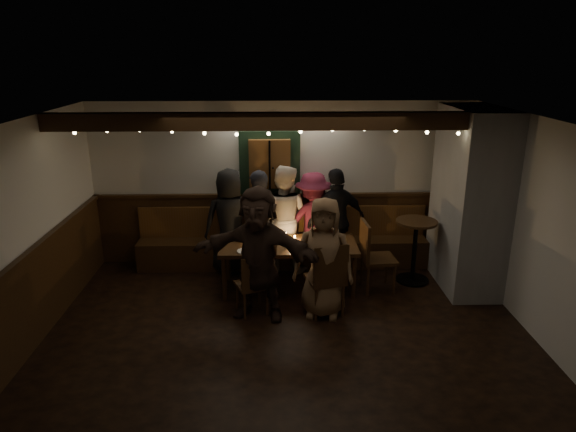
{
  "coord_description": "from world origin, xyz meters",
  "views": [
    {
      "loc": [
        -0.15,
        -5.44,
        3.34
      ],
      "look_at": [
        0.06,
        1.6,
        1.05
      ],
      "focal_mm": 32.0,
      "sensor_mm": 36.0,
      "label": 1
    }
  ],
  "objects_px": {
    "chair_end": "(372,252)",
    "person_g": "(324,258)",
    "chair_near_left": "(254,281)",
    "person_f": "(258,253)",
    "high_top": "(415,243)",
    "person_d": "(313,221)",
    "person_b": "(259,222)",
    "person_c": "(283,218)",
    "person_a": "(230,221)",
    "person_e": "(336,221)",
    "chair_near_right": "(328,275)",
    "dining_table": "(288,248)"
  },
  "relations": [
    {
      "from": "person_a",
      "to": "person_b",
      "type": "bearing_deg",
      "value": 161.62
    },
    {
      "from": "chair_end",
      "to": "high_top",
      "type": "height_order",
      "value": "chair_end"
    },
    {
      "from": "chair_end",
      "to": "person_e",
      "type": "relative_size",
      "value": 0.63
    },
    {
      "from": "person_f",
      "to": "chair_end",
      "type": "bearing_deg",
      "value": 38.93
    },
    {
      "from": "person_a",
      "to": "person_g",
      "type": "bearing_deg",
      "value": 119.37
    },
    {
      "from": "chair_near_right",
      "to": "person_f",
      "type": "height_order",
      "value": "person_f"
    },
    {
      "from": "high_top",
      "to": "person_a",
      "type": "relative_size",
      "value": 0.59
    },
    {
      "from": "person_d",
      "to": "chair_end",
      "type": "bearing_deg",
      "value": 120.02
    },
    {
      "from": "chair_near_left",
      "to": "person_f",
      "type": "relative_size",
      "value": 0.48
    },
    {
      "from": "person_d",
      "to": "person_e",
      "type": "height_order",
      "value": "person_e"
    },
    {
      "from": "chair_near_left",
      "to": "person_d",
      "type": "relative_size",
      "value": 0.55
    },
    {
      "from": "person_d",
      "to": "person_f",
      "type": "height_order",
      "value": "person_f"
    },
    {
      "from": "chair_near_left",
      "to": "person_f",
      "type": "height_order",
      "value": "person_f"
    },
    {
      "from": "high_top",
      "to": "person_b",
      "type": "height_order",
      "value": "person_b"
    },
    {
      "from": "chair_end",
      "to": "person_g",
      "type": "relative_size",
      "value": 0.65
    },
    {
      "from": "chair_end",
      "to": "high_top",
      "type": "distance_m",
      "value": 0.75
    },
    {
      "from": "person_a",
      "to": "person_f",
      "type": "relative_size",
      "value": 0.93
    },
    {
      "from": "person_b",
      "to": "person_c",
      "type": "bearing_deg",
      "value": -160.41
    },
    {
      "from": "chair_end",
      "to": "person_a",
      "type": "relative_size",
      "value": 0.63
    },
    {
      "from": "high_top",
      "to": "person_g",
      "type": "bearing_deg",
      "value": -146.09
    },
    {
      "from": "person_d",
      "to": "person_f",
      "type": "xyz_separation_m",
      "value": [
        -0.81,
        -1.57,
        0.1
      ]
    },
    {
      "from": "person_c",
      "to": "person_e",
      "type": "distance_m",
      "value": 0.82
    },
    {
      "from": "person_a",
      "to": "person_f",
      "type": "bearing_deg",
      "value": 95.37
    },
    {
      "from": "chair_near_right",
      "to": "person_g",
      "type": "height_order",
      "value": "person_g"
    },
    {
      "from": "person_a",
      "to": "person_d",
      "type": "height_order",
      "value": "person_a"
    },
    {
      "from": "person_e",
      "to": "person_f",
      "type": "height_order",
      "value": "person_f"
    },
    {
      "from": "chair_near_right",
      "to": "person_b",
      "type": "distance_m",
      "value": 1.74
    },
    {
      "from": "person_e",
      "to": "person_g",
      "type": "height_order",
      "value": "person_e"
    },
    {
      "from": "chair_end",
      "to": "person_d",
      "type": "relative_size",
      "value": 0.67
    },
    {
      "from": "chair_near_left",
      "to": "high_top",
      "type": "xyz_separation_m",
      "value": [
        2.36,
        0.98,
        0.13
      ]
    },
    {
      "from": "chair_near_right",
      "to": "person_g",
      "type": "relative_size",
      "value": 0.64
    },
    {
      "from": "high_top",
      "to": "person_a",
      "type": "xyz_separation_m",
      "value": [
        -2.77,
        0.5,
        0.21
      ]
    },
    {
      "from": "chair_near_right",
      "to": "person_a",
      "type": "bearing_deg",
      "value": 132.0
    },
    {
      "from": "person_a",
      "to": "person_d",
      "type": "distance_m",
      "value": 1.29
    },
    {
      "from": "person_c",
      "to": "person_d",
      "type": "relative_size",
      "value": 1.08
    },
    {
      "from": "high_top",
      "to": "person_b",
      "type": "distance_m",
      "value": 2.37
    },
    {
      "from": "chair_near_right",
      "to": "chair_end",
      "type": "distance_m",
      "value": 1.02
    },
    {
      "from": "person_a",
      "to": "person_b",
      "type": "height_order",
      "value": "person_a"
    },
    {
      "from": "chair_near_right",
      "to": "person_f",
      "type": "distance_m",
      "value": 0.94
    },
    {
      "from": "chair_near_left",
      "to": "chair_end",
      "type": "xyz_separation_m",
      "value": [
        1.66,
        0.69,
        0.11
      ]
    },
    {
      "from": "dining_table",
      "to": "person_e",
      "type": "distance_m",
      "value": 1.02
    },
    {
      "from": "chair_near_left",
      "to": "high_top",
      "type": "bearing_deg",
      "value": 22.54
    },
    {
      "from": "chair_end",
      "to": "person_g",
      "type": "height_order",
      "value": "person_g"
    },
    {
      "from": "person_a",
      "to": "person_g",
      "type": "relative_size",
      "value": 1.03
    },
    {
      "from": "chair_near_left",
      "to": "dining_table",
      "type": "bearing_deg",
      "value": 58.69
    },
    {
      "from": "chair_near_left",
      "to": "chair_end",
      "type": "distance_m",
      "value": 1.8
    },
    {
      "from": "chair_end",
      "to": "chair_near_right",
      "type": "bearing_deg",
      "value": -134.23
    },
    {
      "from": "person_b",
      "to": "person_c",
      "type": "height_order",
      "value": "person_c"
    },
    {
      "from": "chair_near_left",
      "to": "chair_end",
      "type": "bearing_deg",
      "value": 22.47
    },
    {
      "from": "chair_end",
      "to": "person_g",
      "type": "xyz_separation_m",
      "value": [
        -0.76,
        -0.69,
        0.21
      ]
    }
  ]
}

